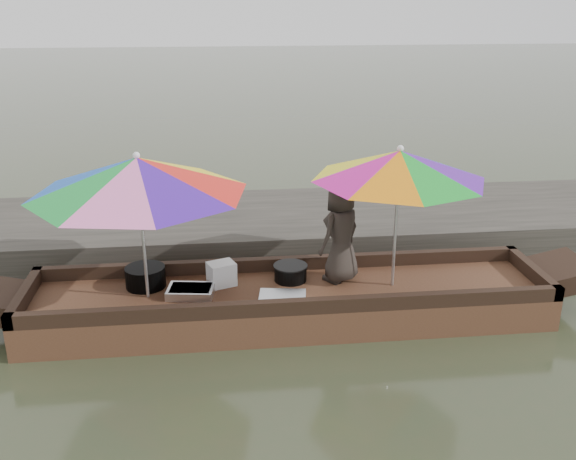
{
  "coord_description": "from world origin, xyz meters",
  "views": [
    {
      "loc": [
        -0.72,
        -6.21,
        3.33
      ],
      "look_at": [
        0.0,
        0.1,
        1.0
      ],
      "focal_mm": 40.0,
      "sensor_mm": 36.0,
      "label": 1
    }
  ],
  "objects": [
    {
      "name": "water",
      "position": [
        0.0,
        0.0,
        0.0
      ],
      "size": [
        80.0,
        80.0,
        0.0
      ],
      "primitive_type": "plane",
      "color": "#353D26",
      "rests_on": "ground"
    },
    {
      "name": "dock",
      "position": [
        0.0,
        2.2,
        0.25
      ],
      "size": [
        22.0,
        2.2,
        0.5
      ],
      "primitive_type": "cube",
      "color": "#2D2B26",
      "rests_on": "ground"
    },
    {
      "name": "boat_hull",
      "position": [
        0.0,
        0.0,
        0.17
      ],
      "size": [
        5.58,
        1.2,
        0.35
      ],
      "primitive_type": "cube",
      "color": "#412818",
      "rests_on": "water"
    },
    {
      "name": "cooking_pot",
      "position": [
        -1.54,
        0.26,
        0.46
      ],
      "size": [
        0.43,
        0.43,
        0.23
      ],
      "primitive_type": "cylinder",
      "color": "black",
      "rests_on": "boat_hull"
    },
    {
      "name": "tray_crayfish",
      "position": [
        -1.05,
        -0.02,
        0.39
      ],
      "size": [
        0.52,
        0.4,
        0.09
      ],
      "primitive_type": "cube",
      "rotation": [
        0.0,
        0.0,
        -0.14
      ],
      "color": "silver",
      "rests_on": "boat_hull"
    },
    {
      "name": "tray_scallop",
      "position": [
        -0.1,
        -0.25,
        0.38
      ],
      "size": [
        0.53,
        0.4,
        0.06
      ],
      "primitive_type": "cube",
      "rotation": [
        0.0,
        0.0,
        -0.15
      ],
      "color": "silver",
      "rests_on": "boat_hull"
    },
    {
      "name": "charcoal_grill",
      "position": [
        0.04,
        0.25,
        0.43
      ],
      "size": [
        0.36,
        0.36,
        0.17
      ],
      "primitive_type": "cylinder",
      "color": "black",
      "rests_on": "boat_hull"
    },
    {
      "name": "supply_bag",
      "position": [
        -0.72,
        0.21,
        0.48
      ],
      "size": [
        0.34,
        0.31,
        0.26
      ],
      "primitive_type": "cube",
      "rotation": [
        0.0,
        0.0,
        0.36
      ],
      "color": "silver",
      "rests_on": "boat_hull"
    },
    {
      "name": "vendor",
      "position": [
        0.59,
        0.2,
        0.91
      ],
      "size": [
        0.66,
        0.63,
        1.12
      ],
      "primitive_type": "imported",
      "rotation": [
        0.0,
        0.0,
        3.82
      ],
      "color": "#2C2521",
      "rests_on": "boat_hull"
    },
    {
      "name": "umbrella_bow",
      "position": [
        -1.49,
        0.0,
        1.12
      ],
      "size": [
        2.63,
        2.63,
        1.55
      ],
      "primitive_type": null,
      "rotation": [
        0.0,
        0.0,
        0.22
      ],
      "color": "yellow",
      "rests_on": "boat_hull"
    },
    {
      "name": "umbrella_stern",
      "position": [
        1.14,
        0.0,
        1.12
      ],
      "size": [
        1.87,
        1.87,
        1.55
      ],
      "primitive_type": null,
      "rotation": [
        0.0,
        0.0,
        -0.02
      ],
      "color": "blue",
      "rests_on": "boat_hull"
    }
  ]
}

